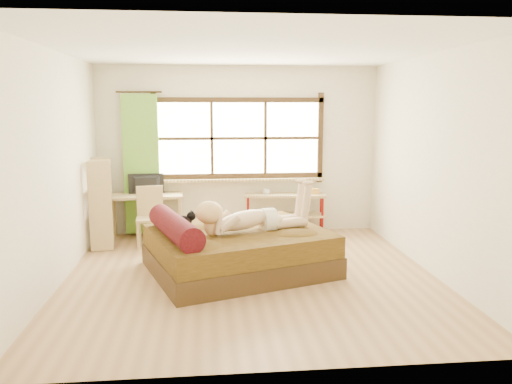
{
  "coord_description": "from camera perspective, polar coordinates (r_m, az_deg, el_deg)",
  "views": [
    {
      "loc": [
        -0.51,
        -5.84,
        2.06
      ],
      "look_at": [
        0.08,
        0.2,
        1.02
      ],
      "focal_mm": 35.0,
      "sensor_mm": 36.0,
      "label": 1
    }
  ],
  "objects": [
    {
      "name": "floor",
      "position": [
        6.22,
        -0.57,
        -9.59
      ],
      "size": [
        4.5,
        4.5,
        0.0
      ],
      "primitive_type": "plane",
      "color": "#9E754C",
      "rests_on": "ground"
    },
    {
      "name": "ceiling",
      "position": [
        5.9,
        -0.62,
        15.99
      ],
      "size": [
        4.5,
        4.5,
        0.0
      ],
      "primitive_type": "plane",
      "rotation": [
        3.14,
        0.0,
        0.0
      ],
      "color": "white",
      "rests_on": "wall_back"
    },
    {
      "name": "wall_back",
      "position": [
        8.14,
        -1.99,
        4.76
      ],
      "size": [
        4.5,
        0.0,
        4.5
      ],
      "primitive_type": "plane",
      "rotation": [
        1.57,
        0.0,
        0.0
      ],
      "color": "silver",
      "rests_on": "floor"
    },
    {
      "name": "wall_front",
      "position": [
        3.7,
        2.46,
        -1.32
      ],
      "size": [
        4.5,
        0.0,
        4.5
      ],
      "primitive_type": "plane",
      "rotation": [
        -1.57,
        0.0,
        0.0
      ],
      "color": "silver",
      "rests_on": "floor"
    },
    {
      "name": "wall_left",
      "position": [
        6.14,
        -22.03,
        2.4
      ],
      "size": [
        0.0,
        4.5,
        4.5
      ],
      "primitive_type": "plane",
      "rotation": [
        1.57,
        0.0,
        1.57
      ],
      "color": "silver",
      "rests_on": "floor"
    },
    {
      "name": "wall_right",
      "position": [
        6.5,
        19.59,
        2.93
      ],
      "size": [
        0.0,
        4.5,
        4.5
      ],
      "primitive_type": "plane",
      "rotation": [
        1.57,
        0.0,
        -1.57
      ],
      "color": "silver",
      "rests_on": "floor"
    },
    {
      "name": "window",
      "position": [
        8.1,
        -1.98,
        5.86
      ],
      "size": [
        2.8,
        0.16,
        1.46
      ],
      "color": "#FFEDBF",
      "rests_on": "wall_back"
    },
    {
      "name": "curtain",
      "position": [
        8.09,
        -12.96,
        3.06
      ],
      "size": [
        0.55,
        0.1,
        2.2
      ],
      "primitive_type": "cube",
      "color": "#548F27",
      "rests_on": "wall_back"
    },
    {
      "name": "bed",
      "position": [
        6.32,
        -2.39,
        -6.56
      ],
      "size": [
        2.54,
        2.27,
        0.8
      ],
      "rotation": [
        0.0,
        0.0,
        0.33
      ],
      "color": "#32210F",
      "rests_on": "floor"
    },
    {
      "name": "woman",
      "position": [
        6.16,
        -0.55,
        -1.63
      ],
      "size": [
        1.53,
        0.87,
        0.63
      ],
      "primitive_type": null,
      "rotation": [
        0.0,
        0.0,
        0.33
      ],
      "color": "#D0AC86",
      "rests_on": "bed"
    },
    {
      "name": "kitten",
      "position": [
        6.34,
        -8.54,
        -3.18
      ],
      "size": [
        0.34,
        0.22,
        0.25
      ],
      "primitive_type": null,
      "rotation": [
        0.0,
        0.0,
        0.33
      ],
      "color": "black",
      "rests_on": "bed"
    },
    {
      "name": "desk",
      "position": [
        7.99,
        -12.43,
        -0.94
      ],
      "size": [
        1.16,
        0.59,
        0.7
      ],
      "rotation": [
        0.0,
        0.0,
        0.07
      ],
      "color": "#9D8055",
      "rests_on": "floor"
    },
    {
      "name": "monitor",
      "position": [
        7.99,
        -12.45,
        0.89
      ],
      "size": [
        0.55,
        0.11,
        0.32
      ],
      "primitive_type": "imported",
      "rotation": [
        0.0,
        0.0,
        3.21
      ],
      "color": "black",
      "rests_on": "desk"
    },
    {
      "name": "chair",
      "position": [
        7.64,
        -12.01,
        -2.32
      ],
      "size": [
        0.42,
        0.42,
        0.88
      ],
      "rotation": [
        0.0,
        0.0,
        0.07
      ],
      "color": "#9D8055",
      "rests_on": "floor"
    },
    {
      "name": "pipe_shelf",
      "position": [
        8.17,
        3.43,
        -1.4
      ],
      "size": [
        1.34,
        0.5,
        0.74
      ],
      "rotation": [
        0.0,
        0.0,
        -0.14
      ],
      "color": "#9D8055",
      "rests_on": "floor"
    },
    {
      "name": "cup",
      "position": [
        8.09,
        1.25,
        0.07
      ],
      "size": [
        0.12,
        0.12,
        0.09
      ],
      "primitive_type": "imported",
      "rotation": [
        0.0,
        0.0,
        -0.14
      ],
      "color": "gray",
      "rests_on": "pipe_shelf"
    },
    {
      "name": "book",
      "position": [
        8.17,
        4.74,
        -0.12
      ],
      "size": [
        0.19,
        0.25,
        0.02
      ],
      "primitive_type": "imported",
      "rotation": [
        0.0,
        0.0,
        -0.14
      ],
      "color": "gray",
      "rests_on": "pipe_shelf"
    },
    {
      "name": "bookshelf",
      "position": [
        7.67,
        -17.31,
        -1.23
      ],
      "size": [
        0.41,
        0.61,
        1.29
      ],
      "rotation": [
        0.0,
        0.0,
        0.17
      ],
      "color": "#9D8055",
      "rests_on": "floor"
    }
  ]
}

